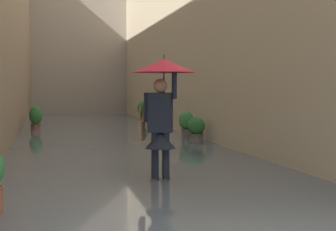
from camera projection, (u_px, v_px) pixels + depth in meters
ground_plane at (103, 137)px, 16.58m from camera, size 64.70×64.70×0.00m
flood_water at (103, 136)px, 16.58m from camera, size 6.21×31.88×0.08m
person_wading at (162, 93)px, 8.26m from camera, size 1.03×1.03×2.12m
potted_plant_mid_right at (36, 118)px, 18.27m from camera, size 0.46×0.46×0.93m
potted_plant_mid_left at (196, 130)px, 14.29m from camera, size 0.49×0.49×0.76m
potted_plant_far_left at (186, 123)px, 15.35m from camera, size 0.44×0.44×0.90m
potted_plant_near_left at (142, 111)px, 23.34m from camera, size 0.44×0.44×0.97m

